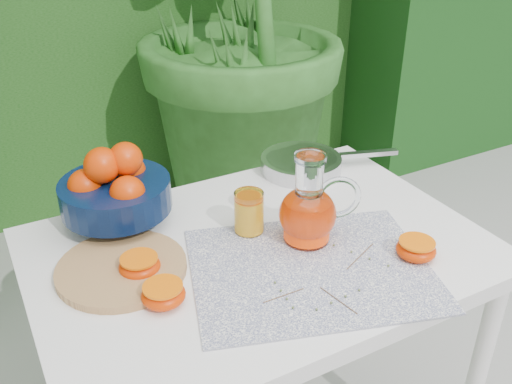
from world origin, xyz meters
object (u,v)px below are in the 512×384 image
white_table (260,275)px  cutting_board (122,268)px  fruit_bowl (114,188)px  saute_pan (302,163)px  juice_pitcher (309,211)px

white_table → cutting_board: cutting_board is taller
fruit_bowl → saute_pan: (0.54, 0.02, -0.07)m
saute_pan → white_table: bearing=-136.2°
white_table → juice_pitcher: (0.11, -0.03, 0.16)m
fruit_bowl → juice_pitcher: 0.45m
cutting_board → fruit_bowl: fruit_bowl is taller
white_table → fruit_bowl: size_ratio=3.26×
juice_pitcher → saute_pan: juice_pitcher is taller
white_table → cutting_board: (-0.30, 0.06, 0.09)m
saute_pan → cutting_board: bearing=-159.7°
cutting_board → fruit_bowl: (0.05, 0.19, 0.08)m
fruit_bowl → juice_pitcher: juice_pitcher is taller
cutting_board → fruit_bowl: size_ratio=0.89×
juice_pitcher → fruit_bowl: bearing=141.6°
saute_pan → fruit_bowl: bearing=-177.5°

